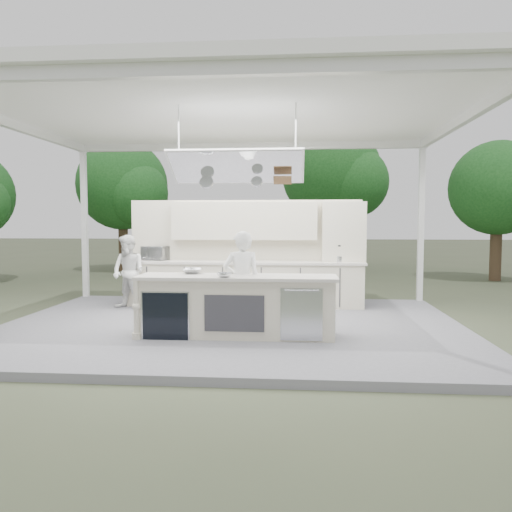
# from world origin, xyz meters

# --- Properties ---
(ground) EXTENTS (90.00, 90.00, 0.00)m
(ground) POSITION_xyz_m (0.00, 0.00, 0.00)
(ground) COLOR #424932
(ground) RESTS_ON ground
(stage_deck) EXTENTS (8.00, 6.00, 0.12)m
(stage_deck) POSITION_xyz_m (0.00, 0.00, 0.06)
(stage_deck) COLOR slate
(stage_deck) RESTS_ON ground
(tent) EXTENTS (8.20, 6.20, 3.86)m
(tent) POSITION_xyz_m (0.00, -0.01, 3.71)
(tent) COLOR white
(tent) RESTS_ON ground
(demo_island) EXTENTS (3.10, 0.79, 0.95)m
(demo_island) POSITION_xyz_m (0.18, -0.91, 0.60)
(demo_island) COLOR beige
(demo_island) RESTS_ON stage_deck
(back_counter) EXTENTS (5.08, 0.72, 0.95)m
(back_counter) POSITION_xyz_m (0.00, 1.90, 0.60)
(back_counter) COLOR beige
(back_counter) RESTS_ON stage_deck
(back_wall_unit) EXTENTS (5.05, 0.48, 2.25)m
(back_wall_unit) POSITION_xyz_m (0.44, 2.11, 1.57)
(back_wall_unit) COLOR beige
(back_wall_unit) RESTS_ON stage_deck
(tree_cluster) EXTENTS (19.55, 9.40, 5.85)m
(tree_cluster) POSITION_xyz_m (-0.16, 9.77, 3.29)
(tree_cluster) COLOR #4A3425
(tree_cluster) RESTS_ON ground
(head_chef) EXTENTS (0.66, 0.50, 1.64)m
(head_chef) POSITION_xyz_m (0.25, -0.69, 0.94)
(head_chef) COLOR white
(head_chef) RESTS_ON stage_deck
(sous_chef) EXTENTS (0.91, 0.82, 1.52)m
(sous_chef) POSITION_xyz_m (-2.30, 1.31, 0.88)
(sous_chef) COLOR silver
(sous_chef) RESTS_ON stage_deck
(toaster_oven) EXTENTS (0.62, 0.50, 0.30)m
(toaster_oven) POSITION_xyz_m (-1.95, 2.08, 1.22)
(toaster_oven) COLOR silver
(toaster_oven) RESTS_ON back_counter
(bowl_large) EXTENTS (0.37, 0.37, 0.08)m
(bowl_large) POSITION_xyz_m (-0.56, -0.65, 1.11)
(bowl_large) COLOR silver
(bowl_large) RESTS_ON demo_island
(bowl_small) EXTENTS (0.22, 0.22, 0.07)m
(bowl_small) POSITION_xyz_m (0.03, -1.15, 1.10)
(bowl_small) COLOR silver
(bowl_small) RESTS_ON demo_island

